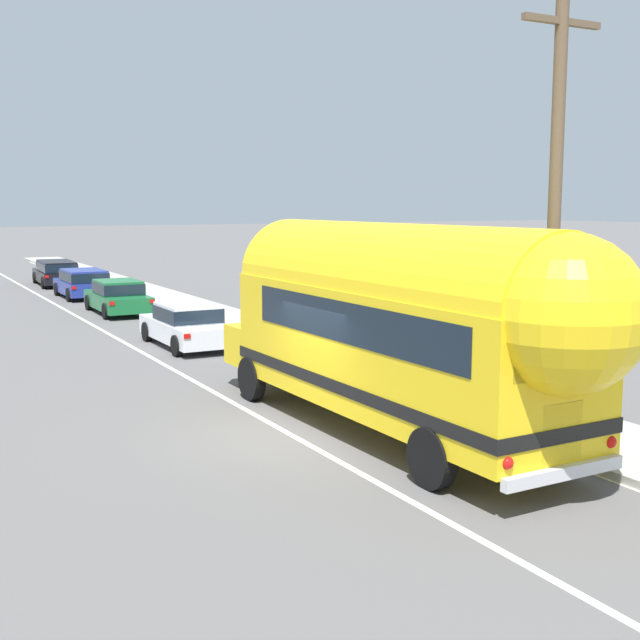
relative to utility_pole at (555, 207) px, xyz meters
The scene contains 9 objects.
ground_plane 6.57m from the utility_pole, 147.92° to the left, with size 300.00×300.00×0.00m, color #565454.
lane_markings 15.44m from the utility_pole, 99.84° to the left, with size 3.57×80.00×0.01m.
sidewalk_slab 13.33m from the utility_pole, 86.93° to the left, with size 2.71×90.00×0.15m, color #9E9B93.
utility_pole is the anchor object (origin of this frame).
painted_bus 3.45m from the utility_pole, 150.76° to the left, with size 2.74×11.34×4.12m.
car_lead 13.88m from the utility_pole, 100.97° to the left, with size 1.89×4.49×1.37m.
car_second 22.40m from the utility_pole, 96.28° to the left, with size 1.98×4.62×1.37m.
car_third 28.55m from the utility_pole, 94.96° to the left, with size 2.02×4.26×1.37m.
car_fourth 35.14m from the utility_pole, 93.97° to the left, with size 2.11×4.90×1.37m.
Camera 1 is at (-6.91, -13.88, 4.50)m, focal length 46.06 mm.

